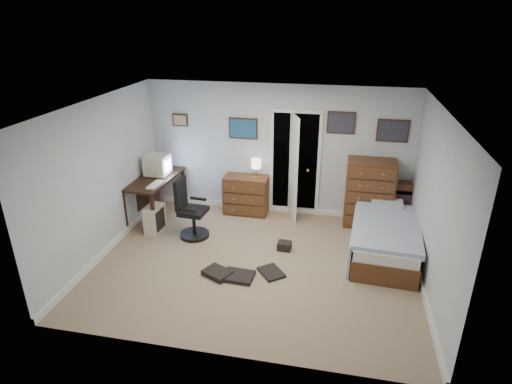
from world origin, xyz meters
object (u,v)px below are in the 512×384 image
bed (384,238)px  computer_desk (150,186)px  low_dresser (246,195)px  office_chair (190,215)px  tall_dresser (369,193)px

bed → computer_desk: bearing=177.0°
low_dresser → bed: size_ratio=0.43×
office_chair → low_dresser: size_ratio=1.26×
low_dresser → bed: bearing=-21.8°
low_dresser → bed: 2.76m
computer_desk → bed: size_ratio=0.73×
computer_desk → low_dresser: bearing=20.1°
bed → office_chair: bearing=-175.0°
low_dresser → tall_dresser: 2.33m
office_chair → low_dresser: bearing=60.8°
office_chair → tall_dresser: tall_dresser is taller
computer_desk → office_chair: size_ratio=1.36×
tall_dresser → bed: bearing=-78.0°
office_chair → computer_desk: bearing=154.0°
office_chair → bed: 3.29m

